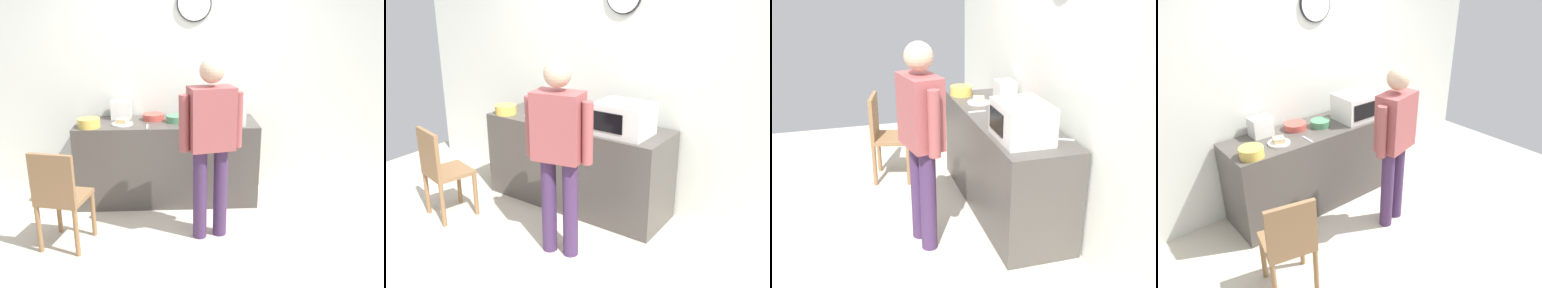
% 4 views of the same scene
% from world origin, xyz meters
% --- Properties ---
extents(ground_plane, '(6.00, 6.00, 0.00)m').
position_xyz_m(ground_plane, '(0.00, 0.00, 0.00)').
color(ground_plane, beige).
extents(back_wall, '(5.40, 0.13, 2.60)m').
position_xyz_m(back_wall, '(0.00, 1.60, 1.30)').
color(back_wall, silver).
rests_on(back_wall, ground_plane).
extents(kitchen_counter, '(1.97, 0.62, 0.92)m').
position_xyz_m(kitchen_counter, '(-0.22, 1.22, 0.46)').
color(kitchen_counter, '#4C4742').
rests_on(kitchen_counter, ground_plane).
extents(microwave, '(0.50, 0.39, 0.30)m').
position_xyz_m(microwave, '(0.36, 1.14, 1.07)').
color(microwave, silver).
rests_on(microwave, kitchen_counter).
extents(sandwich_plate, '(0.22, 0.22, 0.07)m').
position_xyz_m(sandwich_plate, '(-0.69, 1.12, 0.94)').
color(sandwich_plate, white).
rests_on(sandwich_plate, kitchen_counter).
extents(salad_bowl, '(0.24, 0.24, 0.07)m').
position_xyz_m(salad_bowl, '(-0.37, 1.33, 0.95)').
color(salad_bowl, '#C64C42').
rests_on(salad_bowl, kitchen_counter).
extents(cereal_bowl, '(0.23, 0.23, 0.10)m').
position_xyz_m(cereal_bowl, '(-1.03, 1.04, 0.97)').
color(cereal_bowl, gold).
rests_on(cereal_bowl, kitchen_counter).
extents(mixing_bowl, '(0.21, 0.21, 0.07)m').
position_xyz_m(mixing_bowl, '(-0.12, 1.22, 0.95)').
color(mixing_bowl, '#4C8E60').
rests_on(mixing_bowl, kitchen_counter).
extents(toaster, '(0.22, 0.18, 0.20)m').
position_xyz_m(toaster, '(-0.73, 1.42, 1.02)').
color(toaster, silver).
rests_on(toaster, kitchen_counter).
extents(fork_utensil, '(0.02, 0.17, 0.01)m').
position_xyz_m(fork_utensil, '(-0.42, 1.02, 0.92)').
color(fork_utensil, silver).
rests_on(fork_utensil, kitchen_counter).
extents(spoon_utensil, '(0.10, 0.16, 0.01)m').
position_xyz_m(spoon_utensil, '(0.46, 1.46, 0.92)').
color(spoon_utensil, silver).
rests_on(spoon_utensil, kitchen_counter).
extents(person_standing, '(0.58, 0.32, 1.70)m').
position_xyz_m(person_standing, '(0.19, 0.38, 1.00)').
color(person_standing, '#422A52').
rests_on(person_standing, ground_plane).
extents(wooden_chair, '(0.48, 0.48, 0.94)m').
position_xyz_m(wooden_chair, '(-1.16, 0.22, 0.52)').
color(wooden_chair, olive).
rests_on(wooden_chair, ground_plane).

